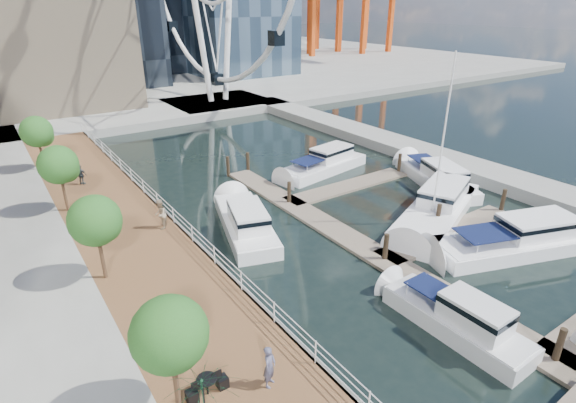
% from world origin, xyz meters
% --- Properties ---
extents(ground, '(520.00, 520.00, 0.00)m').
position_xyz_m(ground, '(0.00, 0.00, 0.00)').
color(ground, black).
rests_on(ground, ground).
extents(boardwalk, '(6.00, 60.00, 1.00)m').
position_xyz_m(boardwalk, '(-9.00, 15.00, 0.50)').
color(boardwalk, brown).
rests_on(boardwalk, ground).
extents(seawall, '(0.25, 60.00, 1.00)m').
position_xyz_m(seawall, '(-6.00, 15.00, 0.50)').
color(seawall, '#595954').
rests_on(seawall, ground).
extents(land_far, '(200.00, 114.00, 1.00)m').
position_xyz_m(land_far, '(0.00, 102.00, 0.50)').
color(land_far, gray).
rests_on(land_far, ground).
extents(breakwater, '(4.00, 60.00, 1.00)m').
position_xyz_m(breakwater, '(20.00, 20.00, 0.50)').
color(breakwater, gray).
rests_on(breakwater, ground).
extents(pier, '(14.00, 12.00, 1.00)m').
position_xyz_m(pier, '(14.00, 52.00, 0.50)').
color(pier, gray).
rests_on(pier, ground).
extents(railing, '(0.10, 60.00, 1.05)m').
position_xyz_m(railing, '(-6.10, 15.00, 1.52)').
color(railing, white).
rests_on(railing, boardwalk).
extents(floating_docks, '(16.00, 34.00, 2.60)m').
position_xyz_m(floating_docks, '(7.97, 9.98, 0.49)').
color(floating_docks, '#6D6051').
rests_on(floating_docks, ground).
extents(street_trees, '(2.60, 42.60, 4.60)m').
position_xyz_m(street_trees, '(-11.40, 14.00, 4.29)').
color(street_trees, '#3F2B1C').
rests_on(street_trees, ground).
extents(yacht_foreground, '(12.39, 6.97, 2.15)m').
position_xyz_m(yacht_foreground, '(10.65, 4.30, 0.00)').
color(yacht_foreground, white).
rests_on(yacht_foreground, ground).
extents(pedestrian_near, '(0.76, 0.71, 1.75)m').
position_xyz_m(pedestrian_near, '(-8.19, 3.08, 1.88)').
color(pedestrian_near, '#4A4961').
rests_on(pedestrian_near, boardwalk).
extents(pedestrian_mid, '(1.09, 1.17, 1.93)m').
position_xyz_m(pedestrian_mid, '(-7.01, 17.72, 1.97)').
color(pedestrian_mid, gray).
rests_on(pedestrian_mid, boardwalk).
extents(pedestrian_far, '(0.94, 0.93, 1.60)m').
position_xyz_m(pedestrian_far, '(-9.50, 28.50, 1.80)').
color(pedestrian_far, '#353C42').
rests_on(pedestrian_far, boardwalk).
extents(moored_yachts, '(23.35, 31.27, 11.50)m').
position_xyz_m(moored_yachts, '(9.18, 10.52, 0.00)').
color(moored_yachts, white).
rests_on(moored_yachts, ground).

